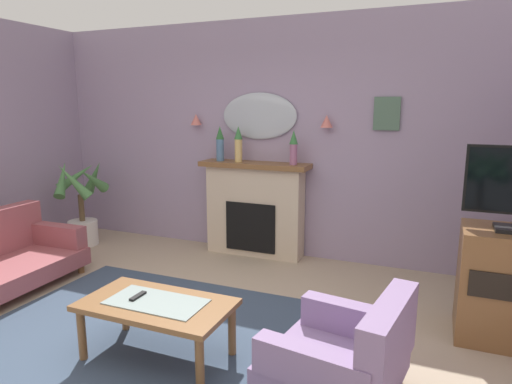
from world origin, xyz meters
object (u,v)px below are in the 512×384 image
(framed_picture, at_px, (387,114))
(potted_plant_tall_palm, at_px, (82,204))
(wall_sconce_left, at_px, (196,119))
(wall_mirror, at_px, (259,116))
(coffee_table, at_px, (157,309))
(mantel_vase_centre, at_px, (294,146))
(armchair_by_coffee_table, at_px, (348,354))
(mantel_vase_left, at_px, (220,143))
(wall_sconce_right, at_px, (327,121))
(fireplace, at_px, (255,210))
(mantel_vase_right, at_px, (238,143))
(tv_remote, at_px, (138,296))

(framed_picture, xyz_separation_m, potted_plant_tall_palm, (-3.76, -0.67, -1.20))
(wall_sconce_left, bearing_deg, wall_mirror, 3.37)
(wall_sconce_left, xyz_separation_m, coffee_table, (1.10, -2.52, -1.28))
(wall_mirror, distance_m, potted_plant_tall_palm, 2.63)
(mantel_vase_centre, bearing_deg, armchair_by_coffee_table, -64.29)
(mantel_vase_left, relative_size, wall_sconce_right, 3.06)
(wall_sconce_right, height_order, armchair_by_coffee_table, wall_sconce_right)
(wall_mirror, relative_size, armchair_by_coffee_table, 1.03)
(mantel_vase_left, height_order, mantel_vase_centre, mantel_vase_left)
(fireplace, bearing_deg, framed_picture, 5.77)
(armchair_by_coffee_table, bearing_deg, mantel_vase_right, 128.02)
(mantel_vase_right, xyz_separation_m, wall_sconce_right, (1.05, 0.12, 0.27))
(fireplace, relative_size, mantel_vase_left, 3.17)
(mantel_vase_centre, distance_m, potted_plant_tall_palm, 2.92)
(mantel_vase_left, relative_size, mantel_vase_centre, 1.07)
(wall_sconce_right, xyz_separation_m, coffee_table, (-0.60, -2.52, -1.28))
(tv_remote, bearing_deg, coffee_table, -2.96)
(mantel_vase_left, distance_m, framed_picture, 1.99)
(mantel_vase_right, bearing_deg, wall_mirror, 40.36)
(fireplace, height_order, wall_sconce_left, wall_sconce_left)
(framed_picture, relative_size, potted_plant_tall_palm, 0.31)
(wall_sconce_right, bearing_deg, fireplace, -173.84)
(wall_sconce_left, height_order, framed_picture, framed_picture)
(mantel_vase_right, distance_m, framed_picture, 1.75)
(potted_plant_tall_palm, bearing_deg, framed_picture, 10.17)
(mantel_vase_right, relative_size, mantel_vase_centre, 1.09)
(wall_mirror, bearing_deg, tv_remote, -88.26)
(wall_mirror, distance_m, wall_sconce_right, 0.85)
(coffee_table, relative_size, armchair_by_coffee_table, 1.18)
(mantel_vase_left, height_order, tv_remote, mantel_vase_left)
(wall_sconce_right, relative_size, tv_remote, 0.88)
(fireplace, relative_size, wall_sconce_right, 9.71)
(wall_mirror, xyz_separation_m, potted_plant_tall_palm, (-2.26, -0.66, -1.16))
(fireplace, relative_size, mantel_vase_centre, 3.40)
(fireplace, height_order, mantel_vase_left, mantel_vase_left)
(tv_remote, height_order, armchair_by_coffee_table, armchair_by_coffee_table)
(coffee_table, bearing_deg, wall_mirror, 95.45)
(mantel_vase_left, xyz_separation_m, framed_picture, (1.95, 0.18, 0.37))
(wall_sconce_left, xyz_separation_m, framed_picture, (2.35, 0.06, 0.09))
(mantel_vase_right, distance_m, wall_sconce_right, 1.09)
(coffee_table, bearing_deg, fireplace, 95.77)
(tv_remote, bearing_deg, wall_mirror, 91.74)
(coffee_table, height_order, tv_remote, tv_remote)
(wall_mirror, relative_size, tv_remote, 6.00)
(mantel_vase_centre, height_order, wall_sconce_left, wall_sconce_left)
(mantel_vase_left, xyz_separation_m, wall_sconce_right, (1.30, 0.12, 0.28))
(potted_plant_tall_palm, bearing_deg, mantel_vase_right, 13.49)
(fireplace, xyz_separation_m, mantel_vase_right, (-0.20, -0.03, 0.82))
(armchair_by_coffee_table, distance_m, potted_plant_tall_palm, 4.30)
(mantel_vase_left, height_order, armchair_by_coffee_table, mantel_vase_left)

